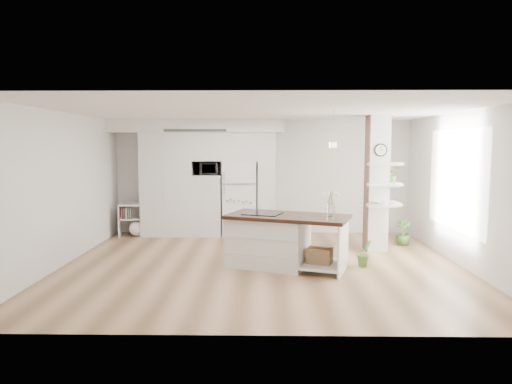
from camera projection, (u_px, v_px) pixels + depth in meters
The scene contains 14 objects.
floor at pixel (262, 265), 8.09m from camera, with size 7.00×6.00×0.01m, color tan.
room at pixel (262, 160), 7.89m from camera, with size 7.04×6.04×2.72m.
cabinet_wall at pixel (200, 171), 10.61m from camera, with size 4.00×0.71×2.70m.
refrigerator at pixel (240, 198), 10.67m from camera, with size 0.78×0.69×1.75m.
column at pixel (382, 184), 9.03m from camera, with size 0.69×0.90×2.70m.
window at pixel (456, 180), 8.17m from camera, with size 2.40×2.40×0.00m, color white.
pendant_light at pixel (359, 145), 7.99m from camera, with size 0.12×0.12×0.10m, color white.
kitchen_island at pixel (275, 239), 7.97m from camera, with size 2.26×1.61×1.49m.
bookshelf at pixel (134, 222), 10.59m from camera, with size 0.70×0.48×0.76m.
floor_plant_a at pixel (364, 253), 7.96m from camera, with size 0.27×0.21×0.48m, color #4B7E32.
floor_plant_b at pixel (403, 233), 9.67m from camera, with size 0.30×0.30×0.54m, color #4B7E32.
microwave at pixel (207, 169), 10.55m from camera, with size 0.54×0.37×0.30m, color #2D2D2D.
shelf_plant at pixel (392, 175), 9.18m from camera, with size 0.27×0.23×0.30m, color #4B7E32.
decor_bowl at pixel (380, 203), 8.84m from camera, with size 0.22×0.22×0.05m, color white.
Camera 1 is at (0.02, -7.91, 2.13)m, focal length 32.00 mm.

